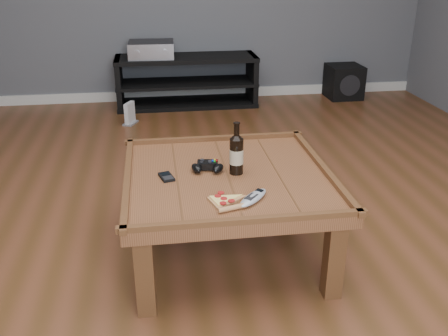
{
  "coord_description": "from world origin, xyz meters",
  "views": [
    {
      "loc": [
        -0.34,
        -2.21,
        1.47
      ],
      "look_at": [
        -0.03,
        -0.08,
        0.52
      ],
      "focal_mm": 40.0,
      "sensor_mm": 36.0,
      "label": 1
    }
  ],
  "objects": [
    {
      "name": "game_console",
      "position": [
        -0.56,
        2.22,
        0.09
      ],
      "size": [
        0.15,
        0.18,
        0.2
      ],
      "rotation": [
        0.0,
        0.0,
        -0.42
      ],
      "color": "gray",
      "rests_on": "ground"
    },
    {
      "name": "smartphone",
      "position": [
        -0.3,
        -0.0,
        0.46
      ],
      "size": [
        0.08,
        0.12,
        0.01
      ],
      "rotation": [
        0.0,
        0.0,
        0.26
      ],
      "color": "black",
      "rests_on": "coffee_table"
    },
    {
      "name": "ground",
      "position": [
        0.0,
        0.0,
        0.0
      ],
      "size": [
        6.0,
        6.0,
        0.0
      ],
      "primitive_type": "plane",
      "color": "#4D2E16",
      "rests_on": "ground"
    },
    {
      "name": "media_console",
      "position": [
        0.0,
        2.75,
        0.25
      ],
      "size": [
        1.4,
        0.45,
        0.5
      ],
      "color": "black",
      "rests_on": "ground"
    },
    {
      "name": "coffee_table",
      "position": [
        0.0,
        0.0,
        0.39
      ],
      "size": [
        1.03,
        1.03,
        0.48
      ],
      "color": "#552F18",
      "rests_on": "ground"
    },
    {
      "name": "subwoofer",
      "position": [
        1.68,
        2.8,
        0.17
      ],
      "size": [
        0.35,
        0.35,
        0.35
      ],
      "rotation": [
        0.0,
        0.0,
        0.01
      ],
      "color": "black",
      "rests_on": "ground"
    },
    {
      "name": "pizza_slice",
      "position": [
        -0.06,
        -0.3,
        0.46
      ],
      "size": [
        0.2,
        0.26,
        0.02
      ],
      "rotation": [
        0.0,
        0.0,
        0.28
      ],
      "color": "tan",
      "rests_on": "coffee_table"
    },
    {
      "name": "av_receiver",
      "position": [
        -0.34,
        2.74,
        0.58
      ],
      "size": [
        0.45,
        0.38,
        0.15
      ],
      "rotation": [
        0.0,
        0.0,
        -0.04
      ],
      "color": "black",
      "rests_on": "media_console"
    },
    {
      "name": "beer_bottle",
      "position": [
        0.05,
        0.01,
        0.56
      ],
      "size": [
        0.07,
        0.07,
        0.26
      ],
      "color": "black",
      "rests_on": "coffee_table"
    },
    {
      "name": "baseboard",
      "position": [
        0.0,
        2.99,
        0.05
      ],
      "size": [
        5.0,
        0.02,
        0.1
      ],
      "primitive_type": "cube",
      "color": "silver",
      "rests_on": "ground"
    },
    {
      "name": "remote_control",
      "position": [
        0.07,
        -0.29,
        0.47
      ],
      "size": [
        0.18,
        0.19,
        0.03
      ],
      "rotation": [
        0.0,
        0.0,
        -0.72
      ],
      "color": "#9BA0A8",
      "rests_on": "coffee_table"
    },
    {
      "name": "game_controller",
      "position": [
        -0.09,
        0.06,
        0.47
      ],
      "size": [
        0.18,
        0.13,
        0.05
      ],
      "rotation": [
        0.0,
        0.0,
        -0.15
      ],
      "color": "black",
      "rests_on": "coffee_table"
    }
  ]
}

